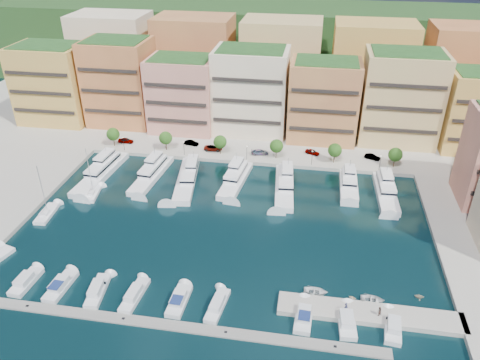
{
  "coord_description": "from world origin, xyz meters",
  "views": [
    {
      "loc": [
        17.48,
        -83.84,
        61.15
      ],
      "look_at": [
        1.52,
        10.95,
        6.0
      ],
      "focal_mm": 35.0,
      "sensor_mm": 36.0,
      "label": 1
    }
  ],
  "objects_px": {
    "lamppost_4": "(380,160)",
    "yacht_5": "(349,183)",
    "yacht_4": "(285,184)",
    "tender_3": "(419,296)",
    "sailboat_1": "(47,214)",
    "yacht_0": "(102,171)",
    "yacht_1": "(152,173)",
    "car_2": "(213,148)",
    "cruiser_5": "(217,306)",
    "tree_5": "(395,155)",
    "tree_1": "(166,138)",
    "tree_2": "(220,142)",
    "tree_4": "(335,150)",
    "lamppost_3": "(312,155)",
    "cruiser_7": "(304,316)",
    "car_3": "(260,152)",
    "person_1": "(379,311)",
    "car_4": "(312,152)",
    "lamppost_1": "(184,146)",
    "cruiser_9": "(393,327)",
    "cruiser_4": "(179,301)",
    "car_0": "(126,140)",
    "person_0": "(346,307)",
    "tender_0": "(316,291)",
    "lamppost_2": "(247,151)",
    "lamppost_0": "(123,141)",
    "tender_1": "(352,298)",
    "yacht_2": "(187,177)",
    "yacht_3": "(236,178)",
    "cruiser_0": "(26,282)",
    "sailboat_2": "(92,194)",
    "tree_0": "(113,134)",
    "tender_2": "(373,299)",
    "car_5": "(372,157)",
    "tree_3": "(276,146)",
    "car_1": "(191,143)"
  },
  "relations": [
    {
      "from": "sailboat_1",
      "to": "car_4",
      "type": "height_order",
      "value": "sailboat_1"
    },
    {
      "from": "sailboat_1",
      "to": "lamppost_0",
      "type": "bearing_deg",
      "value": 80.3
    },
    {
      "from": "cruiser_5",
      "to": "tender_0",
      "type": "xyz_separation_m",
      "value": [
        17.15,
        6.68,
        -0.09
      ]
    },
    {
      "from": "yacht_2",
      "to": "yacht_3",
      "type": "height_order",
      "value": "same"
    },
    {
      "from": "yacht_2",
      "to": "car_2",
      "type": "distance_m",
      "value": 17.17
    },
    {
      "from": "tree_0",
      "to": "yacht_5",
      "type": "height_order",
      "value": "tree_0"
    },
    {
      "from": "tender_1",
      "to": "person_1",
      "type": "xyz_separation_m",
      "value": [
        4.11,
        -4.24,
        1.54
      ]
    },
    {
      "from": "lamppost_3",
      "to": "cruiser_7",
      "type": "height_order",
      "value": "lamppost_3"
    },
    {
      "from": "cruiser_9",
      "to": "tender_1",
      "type": "relative_size",
      "value": 5.61
    },
    {
      "from": "yacht_0",
      "to": "car_2",
      "type": "height_order",
      "value": "yacht_0"
    },
    {
      "from": "tree_1",
      "to": "tree_2",
      "type": "bearing_deg",
      "value": 0.0
    },
    {
      "from": "cruiser_7",
      "to": "car_4",
      "type": "relative_size",
      "value": 1.91
    },
    {
      "from": "tree_4",
      "to": "car_2",
      "type": "xyz_separation_m",
      "value": [
        -34.53,
        1.93,
        -3.02
      ]
    },
    {
      "from": "yacht_4",
      "to": "tender_3",
      "type": "distance_m",
      "value": 44.58
    },
    {
      "from": "lamppost_0",
      "to": "lamppost_2",
      "type": "relative_size",
      "value": 1.0
    },
    {
      "from": "lamppost_4",
      "to": "tender_3",
      "type": "bearing_deg",
      "value": -86.15
    },
    {
      "from": "lamppost_4",
      "to": "yacht_5",
      "type": "relative_size",
      "value": 0.28
    },
    {
      "from": "yacht_1",
      "to": "sailboat_1",
      "type": "xyz_separation_m",
      "value": [
        -18.23,
        -21.76,
        -0.78
      ]
    },
    {
      "from": "cruiser_5",
      "to": "tree_5",
      "type": "bearing_deg",
      "value": 57.8
    },
    {
      "from": "tree_4",
      "to": "yacht_4",
      "type": "relative_size",
      "value": 0.26
    },
    {
      "from": "sailboat_2",
      "to": "person_0",
      "type": "height_order",
      "value": "sailboat_2"
    },
    {
      "from": "yacht_5",
      "to": "cruiser_5",
      "type": "distance_m",
      "value": 52.68
    },
    {
      "from": "sailboat_1",
      "to": "car_5",
      "type": "relative_size",
      "value": 3.12
    },
    {
      "from": "lamppost_1",
      "to": "car_2",
      "type": "distance_m",
      "value": 8.84
    },
    {
      "from": "tree_1",
      "to": "tree_2",
      "type": "distance_m",
      "value": 16.0
    },
    {
      "from": "cruiser_5",
      "to": "lamppost_0",
      "type": "bearing_deg",
      "value": 125.24
    },
    {
      "from": "cruiser_4",
      "to": "car_0",
      "type": "xyz_separation_m",
      "value": [
        -33.84,
        60.68,
        1.19
      ]
    },
    {
      "from": "yacht_4",
      "to": "yacht_2",
      "type": "bearing_deg",
      "value": -179.0
    },
    {
      "from": "lamppost_1",
      "to": "car_0",
      "type": "distance_m",
      "value": 20.17
    },
    {
      "from": "lamppost_1",
      "to": "cruiser_9",
      "type": "bearing_deg",
      "value": -47.24
    },
    {
      "from": "car_3",
      "to": "person_1",
      "type": "xyz_separation_m",
      "value": [
        28.11,
        -57.65,
        0.18
      ]
    },
    {
      "from": "yacht_0",
      "to": "sailboat_2",
      "type": "xyz_separation_m",
      "value": [
        2.02,
        -10.44,
        -0.89
      ]
    },
    {
      "from": "yacht_5",
      "to": "sailboat_1",
      "type": "relative_size",
      "value": 1.14
    },
    {
      "from": "yacht_3",
      "to": "lamppost_2",
      "type": "bearing_deg",
      "value": 84.15
    },
    {
      "from": "tender_0",
      "to": "person_1",
      "type": "distance_m",
      "value": 11.79
    },
    {
      "from": "yacht_0",
      "to": "car_0",
      "type": "distance_m",
      "value": 18.12
    },
    {
      "from": "cruiser_0",
      "to": "yacht_1",
      "type": "bearing_deg",
      "value": 77.14
    },
    {
      "from": "tree_1",
      "to": "yacht_3",
      "type": "xyz_separation_m",
      "value": [
        22.88,
        -13.26,
        -3.53
      ]
    },
    {
      "from": "tree_3",
      "to": "lamppost_4",
      "type": "height_order",
      "value": "tree_3"
    },
    {
      "from": "car_1",
      "to": "car_4",
      "type": "distance_m",
      "value": 35.63
    },
    {
      "from": "lamppost_1",
      "to": "tender_2",
      "type": "distance_m",
      "value": 69.54
    },
    {
      "from": "cruiser_9",
      "to": "car_0",
      "type": "height_order",
      "value": "car_0"
    },
    {
      "from": "tree_0",
      "to": "tender_2",
      "type": "distance_m",
      "value": 87.78
    },
    {
      "from": "yacht_0",
      "to": "yacht_1",
      "type": "relative_size",
      "value": 1.15
    },
    {
      "from": "cruiser_0",
      "to": "person_1",
      "type": "distance_m",
      "value": 64.9
    },
    {
      "from": "lamppost_2",
      "to": "car_2",
      "type": "distance_m",
      "value": 11.54
    },
    {
      "from": "yacht_1",
      "to": "person_0",
      "type": "height_order",
      "value": "yacht_1"
    },
    {
      "from": "tree_2",
      "to": "car_3",
      "type": "height_order",
      "value": "tree_2"
    },
    {
      "from": "tree_4",
      "to": "person_1",
      "type": "bearing_deg",
      "value": -82.57
    },
    {
      "from": "tender_0",
      "to": "yacht_0",
      "type": "bearing_deg",
      "value": 59.51
    }
  ]
}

